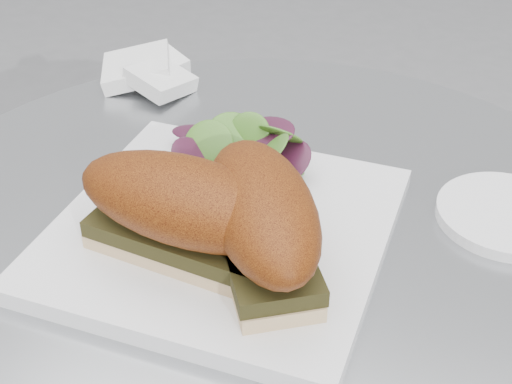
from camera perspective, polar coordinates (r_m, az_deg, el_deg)
plate at (r=0.60m, az=-2.70°, el=-3.10°), size 0.28×0.28×0.02m
sandwich_left at (r=0.54m, az=-5.63°, el=-1.41°), size 0.19×0.10×0.08m
sandwich_right at (r=0.53m, az=0.47°, el=-2.06°), size 0.16×0.19×0.08m
salad at (r=0.65m, az=-2.45°, el=3.82°), size 0.12×0.12×0.05m
napkin at (r=0.85m, az=-8.54°, el=8.86°), size 0.12×0.12×0.02m
saucer at (r=0.66m, az=19.38°, el=-1.73°), size 0.12×0.12×0.01m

